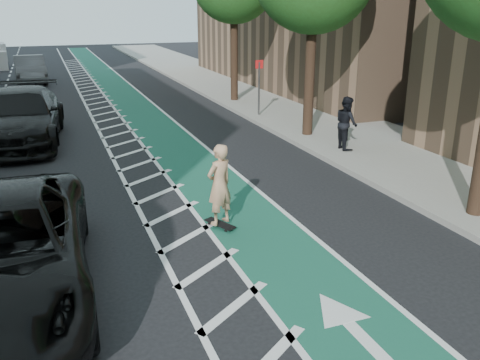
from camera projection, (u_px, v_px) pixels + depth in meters
name	position (u px, v px, depth m)	size (l,w,h in m)	color
ground	(127.00, 283.00, 8.99)	(120.00, 120.00, 0.00)	black
bike_lane	(166.00, 138.00, 18.83)	(2.00, 90.00, 0.01)	#17503F
buffer_strip	(125.00, 141.00, 18.33)	(1.40, 90.00, 0.01)	silver
sidewalk_right	(320.00, 122.00, 21.00)	(5.00, 90.00, 0.15)	gray
curb_right	(265.00, 127.00, 20.17)	(0.12, 90.00, 0.16)	gray
sign_post	(259.00, 87.00, 21.71)	(0.35, 0.08, 2.47)	#4C4C4C
skateboard	(220.00, 224.00, 11.20)	(0.54, 0.82, 0.11)	black
skateboarder	(219.00, 185.00, 10.90)	(0.65, 0.43, 1.80)	tan
suv_far	(21.00, 117.00, 17.90)	(2.62, 6.44, 1.87)	black
car_grey	(30.00, 69.00, 32.03)	(1.76, 5.06, 1.67)	#535458
pedestrian	(346.00, 123.00, 16.56)	(0.84, 0.66, 1.74)	black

